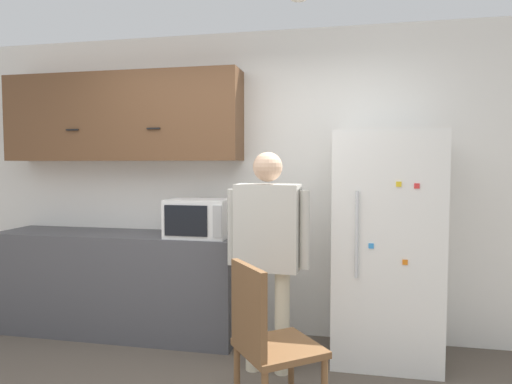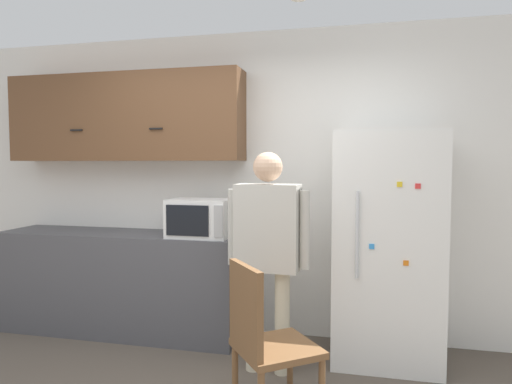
# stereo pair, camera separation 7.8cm
# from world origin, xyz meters

# --- Properties ---
(back_wall) EXTENTS (6.00, 0.06, 2.70)m
(back_wall) POSITION_xyz_m (0.00, 1.86, 1.35)
(back_wall) COLOR white
(back_wall) RESTS_ON ground_plane
(counter) EXTENTS (2.22, 0.56, 0.91)m
(counter) POSITION_xyz_m (-1.09, 1.55, 0.46)
(counter) COLOR #4C4C51
(counter) RESTS_ON ground_plane
(upper_cabinets) EXTENTS (2.22, 0.34, 0.79)m
(upper_cabinets) POSITION_xyz_m (-1.09, 1.67, 1.96)
(upper_cabinets) COLOR brown
(microwave) EXTENTS (0.52, 0.38, 0.32)m
(microwave) POSITION_xyz_m (-0.30, 1.48, 1.07)
(microwave) COLOR white
(microwave) RESTS_ON counter
(person) EXTENTS (0.61, 0.25, 1.62)m
(person) POSITION_xyz_m (0.37, 1.06, 0.99)
(person) COLOR beige
(person) RESTS_ON ground_plane
(refrigerator) EXTENTS (0.80, 0.70, 1.78)m
(refrigerator) POSITION_xyz_m (1.23, 1.49, 0.89)
(refrigerator) COLOR white
(refrigerator) RESTS_ON ground_plane
(chair) EXTENTS (0.63, 0.63, 0.96)m
(chair) POSITION_xyz_m (0.49, 0.41, 0.52)
(chair) COLOR brown
(chair) RESTS_ON ground_plane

